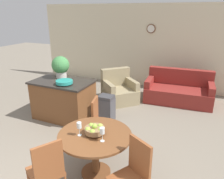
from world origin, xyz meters
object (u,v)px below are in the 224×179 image
Objects in this scene: kitchen_island at (64,99)px; armchair at (119,91)px; dining_chair_near_left at (47,169)px; wine_glass_left at (79,126)px; couch at (178,91)px; teal_bowl at (64,82)px; potted_plant at (61,66)px; dining_chair_far_side at (101,121)px; dining_chair_near_right at (133,173)px; wine_glass_right at (102,131)px; dining_table at (95,143)px; trash_bin at (106,109)px; fruit_bowl at (95,130)px.

kitchen_island reaches higher than armchair.
wine_glass_left is (0.14, 0.60, 0.37)m from dining_chair_near_left.
couch is 1.56× the size of armchair.
kitchen_island is 3.73× the size of teal_bowl.
armchair is at bearing 101.26° from wine_glass_left.
teal_bowl is 0.60m from potted_plant.
kitchen_island is at bearing -132.03° from dining_chair_far_side.
wine_glass_right is at bearing 9.29° from dining_chair_near_right.
dining_table is at bearing 146.48° from wine_glass_right.
wine_glass_left is 0.15× the size of kitchen_island.
teal_bowl is at bearing -157.75° from trash_bin.
wine_glass_right is 2.71m from potted_plant.
dining_table is at bearing 5.77° from dining_chair_far_side.
wine_glass_right is 1.97m from trash_bin.
dining_chair_near_left is 1.00× the size of dining_chair_near_right.
teal_bowl reaches higher than dining_chair_far_side.
teal_bowl reaches higher than kitchen_island.
potted_plant is (-1.48, 2.39, 0.70)m from dining_chair_near_left.
dining_table is 3.03m from armchair.
teal_bowl is 0.20× the size of couch.
teal_bowl reaches higher than fruit_bowl.
teal_bowl is at bearing -43.31° from kitchen_island.
dining_table is 0.24m from fruit_bowl.
kitchen_island is (-1.45, 1.57, -0.42)m from wine_glass_left.
wine_glass_left is 0.11× the size of couch.
teal_bowl is (0.20, -0.19, 0.52)m from kitchen_island.
dining_chair_near_left reaches higher than kitchen_island.
dining_chair_far_side is 1.05m from wine_glass_right.
dining_chair_near_left is 1.12m from dining_chair_near_right.
potted_plant reaches higher than teal_bowl.
trash_bin is at bearing 113.92° from wine_glass_right.
dining_table is 3.00× the size of teal_bowl.
trash_bin is (1.06, 0.16, -0.13)m from kitchen_island.
potted_plant reaches higher than dining_chair_near_left.
potted_plant reaches higher than fruit_bowl.
dining_chair_near_left is 1.43× the size of trash_bin.
wine_glass_right is at bearing -41.77° from potted_plant.
potted_plant is (-1.54, 0.92, 0.70)m from dining_chair_far_side.
fruit_bowl is at bearing 5.72° from dining_chair_near_left.
dining_chair_near_right is at bearing -24.58° from dining_table.
dining_chair_near_left is at bearing -114.58° from dining_table.
teal_bowl is at bearing 138.72° from fruit_bowl.
dining_chair_near_left is 0.87m from wine_glass_right.
teal_bowl reaches higher than armchair.
teal_bowl reaches higher than couch.
teal_bowl is at bearing 132.01° from wine_glass_left.
potted_plant is (-2.00, 1.79, 0.33)m from wine_glass_right.
wine_glass_right reaches higher than armchair.
couch is (0.57, 3.74, -0.59)m from wine_glass_right.
potted_plant reaches higher than dining_chair_near_right.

